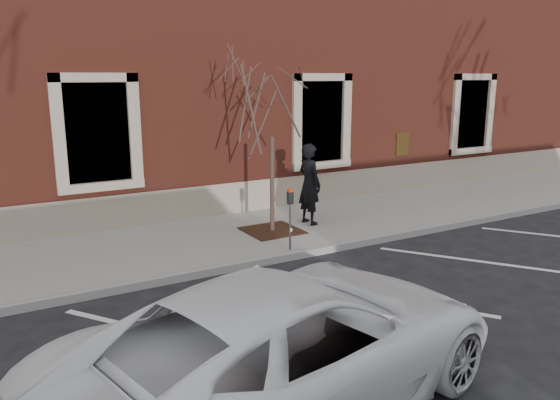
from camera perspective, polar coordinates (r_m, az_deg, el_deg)
ground at (r=11.20m, az=1.55°, el=-6.09°), size 120.00×120.00×0.00m
sidewalk_near at (r=12.63m, az=-2.62°, el=-3.53°), size 40.00×3.50×0.15m
curb_near at (r=11.14m, az=1.69°, el=-5.79°), size 40.00×0.12×0.15m
parking_stripes at (r=9.52m, az=8.61°, el=-9.73°), size 28.00×4.40×0.01m
building_civic at (r=17.66m, az=-12.06°, el=13.75°), size 40.00×8.62×8.00m
man at (r=13.00m, az=3.08°, el=1.68°), size 0.54×0.75×1.94m
parking_meter at (r=10.99m, az=1.07°, el=-0.84°), size 0.12×0.09×1.27m
tree_grate at (r=12.54m, az=-0.81°, el=-3.20°), size 1.21×1.21×0.03m
sapling at (r=12.08m, az=-0.86°, el=9.39°), size 2.36×2.36×3.94m
white_truck at (r=6.19m, az=0.98°, el=-14.73°), size 5.97×3.74×1.54m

